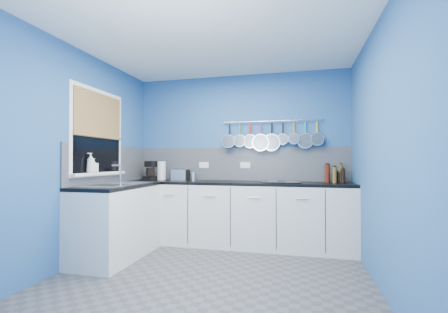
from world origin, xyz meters
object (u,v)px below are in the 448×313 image
at_px(paper_towel, 162,171).
at_px(coffee_maker, 151,170).
at_px(soap_bottle_b, 94,166).
at_px(toaster, 180,175).
at_px(hob, 282,182).
at_px(soap_bottle_a, 91,163).
at_px(canister, 193,176).

xyz_separation_m(paper_towel, coffee_maker, (-0.16, -0.05, 0.00)).
relative_size(soap_bottle_b, toaster, 0.68).
bearing_deg(soap_bottle_b, toaster, 61.04).
bearing_deg(soap_bottle_b, coffee_maker, 80.04).
distance_m(toaster, hob, 1.55).
bearing_deg(paper_towel, coffee_maker, -163.45).
bearing_deg(coffee_maker, hob, 15.80).
relative_size(soap_bottle_a, paper_towel, 0.83).
bearing_deg(toaster, coffee_maker, -178.48).
relative_size(toaster, hob, 0.48).
distance_m(soap_bottle_a, coffee_maker, 1.17).
relative_size(soap_bottle_a, coffee_maker, 0.82).
distance_m(soap_bottle_b, hob, 2.43).
xyz_separation_m(canister, hob, (1.30, -0.06, -0.06)).
xyz_separation_m(soap_bottle_b, toaster, (0.64, 1.16, -0.15)).
relative_size(soap_bottle_a, hob, 0.45).
xyz_separation_m(soap_bottle_a, toaster, (0.64, 1.22, -0.19)).
distance_m(coffee_maker, canister, 0.70).
bearing_deg(hob, soap_bottle_b, -154.63).
bearing_deg(hob, canister, 177.40).
xyz_separation_m(soap_bottle_b, canister, (0.88, 1.10, -0.17)).
bearing_deg(paper_towel, soap_bottle_b, -106.96).
height_order(toaster, hob, toaster).
bearing_deg(canister, coffee_maker, -179.86).
relative_size(soap_bottle_b, coffee_maker, 0.59).
xyz_separation_m(coffee_maker, canister, (0.69, 0.00, -0.08)).
bearing_deg(canister, soap_bottle_a, -127.51).
distance_m(canister, hob, 1.30).
bearing_deg(soap_bottle_a, coffee_maker, 80.52).
height_order(paper_towel, hob, paper_towel).
bearing_deg(coffee_maker, toaster, 26.07).
relative_size(coffee_maker, toaster, 1.15).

